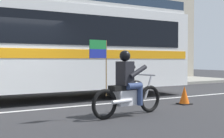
% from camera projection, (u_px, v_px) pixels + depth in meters
% --- Properties ---
extents(ground_plane, '(60.00, 60.00, 0.00)m').
position_uv_depth(ground_plane, '(20.00, 107.00, 8.04)').
color(ground_plane, '#2B2B2D').
extents(lane_center_stripe, '(26.60, 0.14, 0.01)m').
position_uv_depth(lane_center_stripe, '(25.00, 111.00, 7.52)').
color(lane_center_stripe, silver).
rests_on(lane_center_stripe, ground_plane).
extents(transit_bus, '(12.50, 2.86, 3.22)m').
position_uv_depth(transit_bus, '(12.00, 43.00, 9.03)').
color(transit_bus, white).
rests_on(transit_bus, ground_plane).
extents(motorcycle_with_rider, '(2.18, 0.70, 1.78)m').
position_uv_depth(motorcycle_with_rider, '(128.00, 88.00, 6.81)').
color(motorcycle_with_rider, black).
rests_on(motorcycle_with_rider, ground_plane).
extents(traffic_cone, '(0.36, 0.36, 0.55)m').
position_uv_depth(traffic_cone, '(184.00, 96.00, 8.62)').
color(traffic_cone, '#EA590F').
rests_on(traffic_cone, ground_plane).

